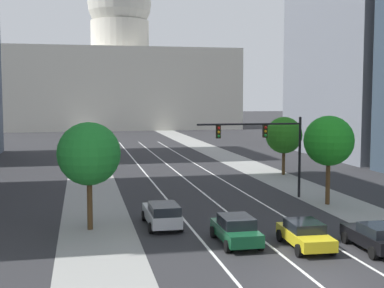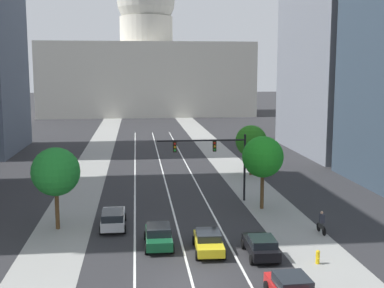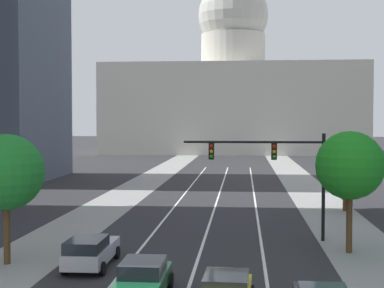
# 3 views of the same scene
# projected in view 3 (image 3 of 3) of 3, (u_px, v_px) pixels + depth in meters

# --- Properties ---
(ground_plane) EXTENTS (400.00, 400.00, 0.00)m
(ground_plane) POSITION_uv_depth(u_px,v_px,m) (220.00, 192.00, 55.85)
(ground_plane) COLOR #2B2B2D
(sidewalk_left) EXTENTS (4.37, 130.00, 0.01)m
(sidewalk_left) POSITION_uv_depth(u_px,v_px,m) (120.00, 198.00, 51.65)
(sidewalk_left) COLOR gray
(sidewalk_left) RESTS_ON ground
(sidewalk_right) EXTENTS (4.37, 130.00, 0.01)m
(sidewalk_right) POSITION_uv_depth(u_px,v_px,m) (318.00, 201.00, 50.09)
(sidewalk_right) COLOR gray
(sidewalk_right) RESTS_ON ground
(lane_stripe_left) EXTENTS (0.16, 90.00, 0.01)m
(lane_stripe_left) POSITION_uv_depth(u_px,v_px,m) (165.00, 218.00, 41.21)
(lane_stripe_left) COLOR white
(lane_stripe_left) RESTS_ON ground
(lane_stripe_center) EXTENTS (0.16, 90.00, 0.01)m
(lane_stripe_center) POSITION_uv_depth(u_px,v_px,m) (211.00, 219.00, 40.92)
(lane_stripe_center) COLOR white
(lane_stripe_center) RESTS_ON ground
(lane_stripe_right) EXTENTS (0.16, 90.00, 0.01)m
(lane_stripe_right) POSITION_uv_depth(u_px,v_px,m) (258.00, 219.00, 40.63)
(lane_stripe_right) COLOR white
(lane_stripe_right) RESTS_ON ground
(capitol_building) EXTENTS (54.90, 23.56, 38.71)m
(capitol_building) POSITION_uv_depth(u_px,v_px,m) (233.00, 95.00, 125.61)
(capitol_building) COLOR beige
(capitol_building) RESTS_ON ground
(car_silver) EXTENTS (2.00, 4.69, 1.55)m
(car_silver) POSITION_uv_depth(u_px,v_px,m) (91.00, 251.00, 27.22)
(car_silver) COLOR #B2B5BA
(car_silver) RESTS_ON ground
(car_green) EXTENTS (1.99, 4.31, 1.52)m
(car_green) POSITION_uv_depth(u_px,v_px,m) (143.00, 278.00, 22.55)
(car_green) COLOR #14512D
(car_green) RESTS_ON ground
(traffic_signal_mast) EXTENTS (8.22, 0.39, 6.25)m
(traffic_signal_mast) POSITION_uv_depth(u_px,v_px,m) (277.00, 163.00, 33.39)
(traffic_signal_mast) COLOR black
(traffic_signal_mast) RESTS_ON ground
(street_tree_mid_right) EXTENTS (3.64, 3.64, 5.79)m
(street_tree_mid_right) POSITION_uv_depth(u_px,v_px,m) (345.00, 160.00, 44.20)
(street_tree_mid_right) COLOR #51381E
(street_tree_mid_right) RESTS_ON ground
(street_tree_far_right) EXTENTS (3.61, 3.61, 6.45)m
(street_tree_far_right) POSITION_uv_depth(u_px,v_px,m) (350.00, 166.00, 30.15)
(street_tree_far_right) COLOR #51381E
(street_tree_far_right) RESTS_ON ground
(street_tree_near_left) EXTENTS (3.70, 3.70, 6.35)m
(street_tree_near_left) POSITION_uv_depth(u_px,v_px,m) (6.00, 172.00, 27.78)
(street_tree_near_left) COLOR #51381E
(street_tree_near_left) RESTS_ON ground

